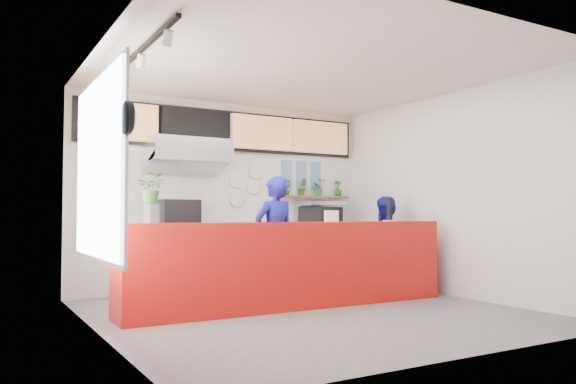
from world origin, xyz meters
name	(u,v)px	position (x,y,z in m)	size (l,w,h in m)	color
floor	(310,312)	(0.00, 0.00, 0.00)	(5.00, 5.00, 0.00)	slate
ceiling	(309,70)	(0.00, 0.00, 3.00)	(5.00, 5.00, 0.00)	silver
wall_back	(227,196)	(0.00, 2.50, 1.50)	(5.00, 5.00, 0.00)	white
wall_left	(101,185)	(-2.50, 0.00, 1.50)	(5.00, 5.00, 0.00)	white
wall_right	(454,194)	(2.50, 0.00, 1.50)	(5.00, 5.00, 0.00)	white
service_counter	(293,265)	(0.00, 0.40, 0.55)	(4.50, 0.60, 1.10)	red
cream_band	(228,128)	(0.00, 2.49, 2.60)	(5.00, 0.02, 0.80)	beige
prep_bench	(186,264)	(-0.80, 2.20, 0.45)	(1.80, 0.60, 0.90)	#B2B5BA
panini_oven	(176,217)	(-0.96, 2.20, 1.16)	(0.57, 0.57, 0.51)	black
extraction_hood	(188,151)	(-0.80, 2.15, 2.15)	(1.20, 0.70, 0.35)	#B2B5BA
hood_lip	(188,164)	(-0.80, 2.15, 1.95)	(1.20, 0.70, 0.08)	#B2B5BA
right_bench	(315,258)	(1.50, 2.20, 0.45)	(1.80, 0.60, 0.90)	#B2B5BA
espresso_machine	(321,219)	(1.62, 2.20, 1.11)	(0.66, 0.47, 0.42)	black
espresso_tray	(321,203)	(1.62, 2.20, 1.38)	(0.72, 0.50, 0.07)	#B2B4B9
herb_shelf	(314,197)	(1.60, 2.40, 1.50)	(1.40, 0.18, 0.04)	brown
menu_board_far_left	(120,121)	(-1.75, 2.38, 2.55)	(1.10, 0.10, 0.55)	tan
menu_board_mid_left	(196,127)	(-0.59, 2.38, 2.55)	(1.10, 0.10, 0.55)	black
menu_board_mid_right	(262,133)	(0.57, 2.38, 2.55)	(1.10, 0.10, 0.55)	tan
menu_board_far_right	(320,138)	(1.73, 2.38, 2.55)	(1.10, 0.10, 0.55)	tan
soffit	(228,131)	(0.00, 2.46, 2.55)	(4.80, 0.04, 0.65)	black
window_pane	(98,167)	(-2.47, 0.30, 1.70)	(0.04, 2.20, 1.90)	silver
window_frame	(100,167)	(-2.45, 0.30, 1.70)	(0.03, 2.30, 2.00)	#B2B5BA
wall_clock_rim	(128,118)	(-2.46, -0.90, 2.05)	(0.30, 0.30, 0.05)	black
wall_clock_face	(131,118)	(-2.43, -0.90, 2.05)	(0.26, 0.26, 0.02)	white
track_rail	(141,50)	(-2.10, 0.00, 2.94)	(0.05, 2.40, 0.04)	black
dec_plate_a	(236,180)	(0.15, 2.47, 1.75)	(0.24, 0.24, 0.03)	silver
dec_plate_b	(253,187)	(0.45, 2.47, 1.65)	(0.24, 0.24, 0.03)	silver
dec_plate_c	(236,199)	(0.15, 2.47, 1.45)	(0.24, 0.24, 0.03)	silver
dec_plate_d	(256,172)	(0.50, 2.47, 1.90)	(0.24, 0.24, 0.03)	silver
photo_frame_a	(286,168)	(1.10, 2.48, 2.00)	(0.20, 0.02, 0.25)	#598CBF
photo_frame_b	(301,168)	(1.40, 2.48, 2.00)	(0.20, 0.02, 0.25)	#598CBF
photo_frame_c	(316,169)	(1.70, 2.48, 2.00)	(0.20, 0.02, 0.25)	#598CBF
photo_frame_d	(286,182)	(1.10, 2.48, 1.75)	(0.20, 0.02, 0.25)	#598CBF
photo_frame_e	(301,183)	(1.40, 2.48, 1.75)	(0.20, 0.02, 0.25)	#598CBF
photo_frame_f	(316,183)	(1.70, 2.48, 1.75)	(0.20, 0.02, 0.25)	#598CBF
staff_center	(275,238)	(0.06, 1.00, 0.87)	(0.63, 0.42, 1.73)	navy
staff_right	(385,244)	(1.97, 0.93, 0.74)	(0.72, 0.56, 1.48)	navy
herb_a	(287,186)	(1.07, 2.40, 1.67)	(0.16, 0.11, 0.31)	#2A6523
herb_b	(302,187)	(1.37, 2.40, 1.67)	(0.16, 0.13, 0.30)	#2A6523
herb_c	(318,188)	(1.70, 2.40, 1.66)	(0.26, 0.22, 0.29)	#2A6523
herb_d	(338,188)	(2.12, 2.40, 1.66)	(0.16, 0.14, 0.29)	#2A6523
glass_vase	(151,214)	(-1.88, 0.32, 1.21)	(0.18, 0.18, 0.22)	silver
basil_vase	(152,188)	(-1.88, 0.32, 1.49)	(0.31, 0.27, 0.34)	#2A6523
napkin_holder	(331,216)	(0.59, 0.38, 1.17)	(0.17, 0.11, 0.15)	white
white_plate	(390,221)	(1.59, 0.37, 1.11)	(0.20, 0.20, 0.01)	white
pepper_mill	(390,209)	(1.59, 0.37, 1.27)	(0.08, 0.08, 0.31)	black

